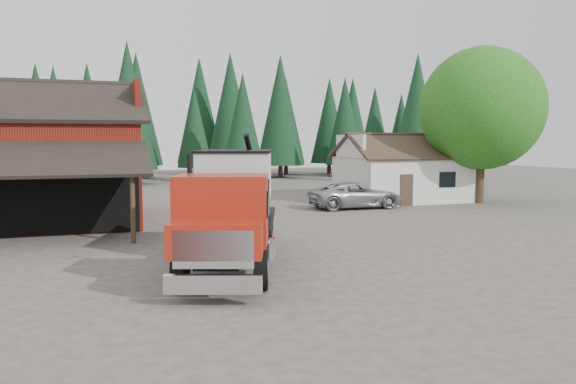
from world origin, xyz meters
name	(u,v)px	position (x,y,z in m)	size (l,w,h in m)	color
ground	(283,244)	(0.00, 0.00, 0.00)	(120.00, 120.00, 0.00)	#453E36
red_barn	(10,169)	(-11.00, 9.90, 2.69)	(12.80, 13.63, 7.18)	maroon
farmhouse	(403,176)	(13.00, 13.00, 1.67)	(8.60, 6.42, 4.65)	silver
deciduous_tree	(482,113)	(17.01, 9.97, 5.91)	(8.00, 8.00, 10.20)	#382619
conifer_backdrop	(164,178)	(0.00, 42.00, 0.00)	(76.00, 16.00, 16.00)	black
near_pine_b	(243,121)	(6.00, 30.00, 5.89)	(3.96, 3.96, 10.40)	#382619
near_pine_c	(417,111)	(22.00, 26.00, 6.89)	(4.84, 4.84, 12.40)	#382619
near_pine_d	(128,105)	(-4.00, 34.00, 7.39)	(5.28, 5.28, 13.40)	#382619
feed_truck	(232,203)	(-2.73, -2.94, 2.04)	(5.49, 9.98, 4.36)	black
silver_car	(356,195)	(8.00, 10.00, 0.79)	(2.62, 5.69, 1.58)	#AAABB1
equip_box	(262,243)	(-1.13, -0.98, 0.30)	(0.70, 1.10, 0.60)	maroon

